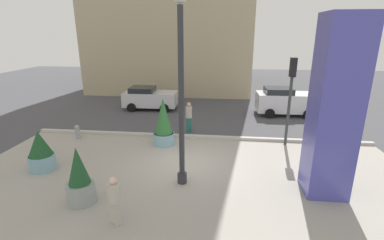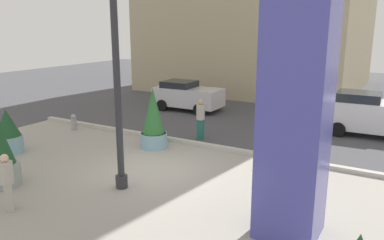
% 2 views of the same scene
% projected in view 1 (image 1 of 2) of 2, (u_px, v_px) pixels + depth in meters
% --- Properties ---
extents(ground_plane, '(60.00, 60.00, 0.00)m').
position_uv_depth(ground_plane, '(199.00, 133.00, 16.05)').
color(ground_plane, '#47474C').
extents(plaza_pavement, '(18.00, 10.00, 0.02)m').
position_uv_depth(plaza_pavement, '(184.00, 187.00, 10.36)').
color(plaza_pavement, '#9E998E').
rests_on(plaza_pavement, ground_plane).
extents(curb_strip, '(18.00, 0.24, 0.16)m').
position_uv_depth(curb_strip, '(197.00, 137.00, 15.19)').
color(curb_strip, '#B7B2A8').
rests_on(curb_strip, ground_plane).
extents(lamp_post, '(0.44, 0.44, 6.63)m').
position_uv_depth(lamp_post, '(181.00, 100.00, 9.74)').
color(lamp_post, '#2D2D33').
rests_on(lamp_post, ground_plane).
extents(art_pillar_blue, '(1.37, 1.37, 6.08)m').
position_uv_depth(art_pillar_blue, '(334.00, 110.00, 9.22)').
color(art_pillar_blue, '#4C4CAD').
rests_on(art_pillar_blue, ground_plane).
extents(potted_plant_near_right, '(0.93, 0.93, 1.99)m').
position_uv_depth(potted_plant_near_right, '(80.00, 179.00, 9.21)').
color(potted_plant_near_right, gray).
rests_on(potted_plant_near_right, ground_plane).
extents(potted_plant_curbside, '(1.07, 1.07, 2.42)m').
position_uv_depth(potted_plant_curbside, '(164.00, 124.00, 14.05)').
color(potted_plant_curbside, '#7AA8B7').
rests_on(potted_plant_curbside, ground_plane).
extents(potted_plant_mid_plaza, '(1.05, 1.05, 1.70)m').
position_uv_depth(potted_plant_mid_plaza, '(41.00, 152.00, 11.50)').
color(potted_plant_mid_plaza, '#7AA8B7').
rests_on(potted_plant_mid_plaza, ground_plane).
extents(fire_hydrant, '(0.36, 0.26, 0.75)m').
position_uv_depth(fire_hydrant, '(77.00, 132.00, 15.09)').
color(fire_hydrant, '#99999E').
rests_on(fire_hydrant, ground_plane).
extents(traffic_light_corner, '(0.28, 0.42, 4.36)m').
position_uv_depth(traffic_light_corner, '(291.00, 87.00, 13.47)').
color(traffic_light_corner, '#333833').
rests_on(traffic_light_corner, ground_plane).
extents(car_far_lane, '(3.89, 2.11, 1.65)m').
position_uv_depth(car_far_lane, '(150.00, 98.00, 20.80)').
color(car_far_lane, silver).
rests_on(car_far_lane, ground_plane).
extents(car_passing_lane, '(4.07, 2.18, 1.89)m').
position_uv_depth(car_passing_lane, '(286.00, 101.00, 19.31)').
color(car_passing_lane, silver).
rests_on(car_passing_lane, ground_plane).
extents(pedestrian_by_curb, '(0.43, 0.43, 1.75)m').
position_uv_depth(pedestrian_by_curb, '(189.00, 116.00, 15.85)').
color(pedestrian_by_curb, '#236656').
rests_on(pedestrian_by_curb, ground_plane).
extents(pedestrian_crossing, '(0.50, 0.50, 1.56)m').
position_uv_depth(pedestrian_crossing, '(115.00, 199.00, 8.13)').
color(pedestrian_crossing, '#B2AD9E').
rests_on(pedestrian_crossing, ground_plane).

